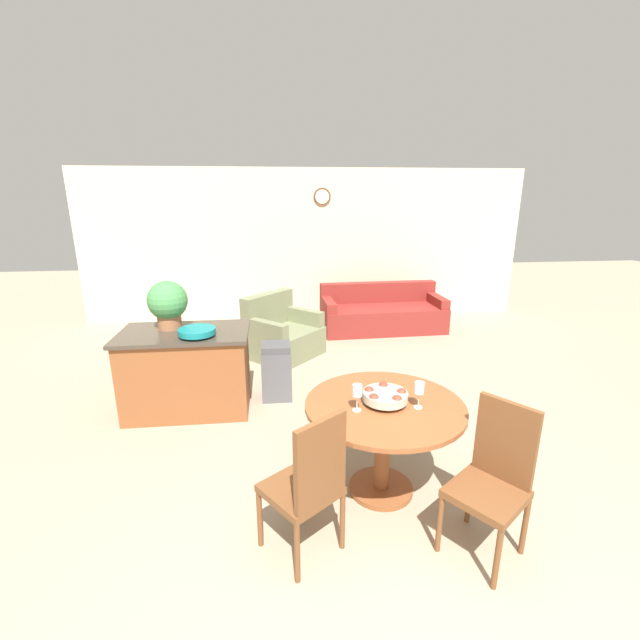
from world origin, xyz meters
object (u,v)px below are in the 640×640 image
object	(u,v)px
kitchen_island	(188,371)
wine_glass_right	(419,389)
dining_chair_near_right	(494,474)
fruit_bowl	(385,396)
dining_table	(384,424)
armchair	(282,335)
dining_chair_near_left	(309,482)
trash_bin	(277,371)
teal_bowl	(197,331)
couch	(382,314)
wine_glass_left	(357,392)
potted_plant	(168,303)

from	to	relation	value
kitchen_island	wine_glass_right	bearing A→B (deg)	-39.82
dining_chair_near_right	fruit_bowl	size ratio (longest dim) A/B	3.06
dining_table	armchair	xyz separation A→B (m)	(-0.69, 3.07, -0.29)
dining_chair_near_right	kitchen_island	distance (m)	3.16
kitchen_island	dining_table	bearing A→B (deg)	-41.72
fruit_bowl	wine_glass_right	xyz separation A→B (m)	(0.23, -0.09, 0.08)
wine_glass_right	armchair	size ratio (longest dim) A/B	0.16
wine_glass_right	kitchen_island	distance (m)	2.59
kitchen_island	dining_chair_near_right	bearing A→B (deg)	-43.36
dining_table	dining_chair_near_right	xyz separation A→B (m)	(0.56, -0.62, -0.04)
dining_chair_near_left	dining_table	bearing A→B (deg)	5.70
fruit_bowl	trash_bin	bearing A→B (deg)	114.80
wine_glass_right	fruit_bowl	bearing A→B (deg)	158.93
wine_glass_right	teal_bowl	world-z (taller)	teal_bowl
wine_glass_right	dining_chair_near_left	bearing A→B (deg)	-150.86
dining_table	couch	distance (m)	4.26
dining_chair_near_left	trash_bin	world-z (taller)	dining_chair_near_left
dining_table	dining_chair_near_left	xyz separation A→B (m)	(-0.62, -0.56, -0.04)
teal_bowl	trash_bin	bearing A→B (deg)	23.48
wine_glass_left	kitchen_island	distance (m)	2.27
kitchen_island	teal_bowl	bearing A→B (deg)	-46.76
dining_table	dining_chair_near_right	world-z (taller)	dining_chair_near_right
dining_chair_near_left	fruit_bowl	world-z (taller)	dining_chair_near_left
potted_plant	couch	bearing A→B (deg)	39.51
dining_chair_near_left	dining_chair_near_right	bearing A→B (deg)	-39.30
fruit_bowl	trash_bin	xyz separation A→B (m)	(-0.79, 1.71, -0.50)
dining_table	dining_chair_near_left	size ratio (longest dim) A/B	1.17
potted_plant	trash_bin	bearing A→B (deg)	1.35
wine_glass_left	armchair	distance (m)	3.24
couch	armchair	world-z (taller)	armchair
dining_chair_near_left	fruit_bowl	bearing A→B (deg)	5.73
fruit_bowl	kitchen_island	bearing A→B (deg)	138.26
dining_chair_near_left	couch	xyz separation A→B (m)	(1.67, 4.67, -0.28)
wine_glass_right	wine_glass_left	bearing A→B (deg)	179.07
dining_table	fruit_bowl	size ratio (longest dim) A/B	3.58
fruit_bowl	potted_plant	xyz separation A→B (m)	(-1.90, 1.68, 0.34)
dining_table	trash_bin	size ratio (longest dim) A/B	1.83
wine_glass_right	trash_bin	distance (m)	2.15
wine_glass_left	kitchen_island	world-z (taller)	wine_glass_left
dining_table	fruit_bowl	xyz separation A→B (m)	(-0.00, -0.00, 0.24)
couch	dining_chair_near_right	bearing A→B (deg)	-97.79
dining_table	dining_chair_near_left	bearing A→B (deg)	-137.94
wine_glass_right	trash_bin	world-z (taller)	wine_glass_right
teal_bowl	couch	distance (m)	3.85
dining_chair_near_right	potted_plant	bearing A→B (deg)	10.52
wine_glass_right	armchair	distance (m)	3.34
teal_bowl	armchair	xyz separation A→B (m)	(0.88, 1.70, -0.64)
wine_glass_left	teal_bowl	world-z (taller)	teal_bowl
teal_bowl	dining_chair_near_right	bearing A→B (deg)	-43.08
wine_glass_left	trash_bin	size ratio (longest dim) A/B	0.31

